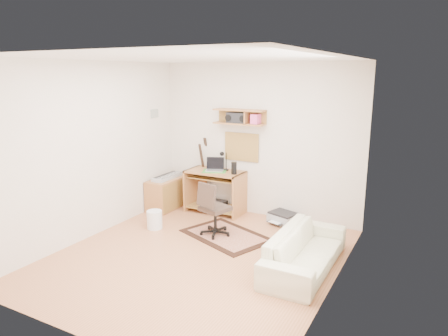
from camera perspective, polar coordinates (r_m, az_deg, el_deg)
The scene contains 22 objects.
floor at distance 5.71m, azimuth -3.74°, elevation -12.17°, with size 3.60×4.00×0.01m, color tan.
ceiling at distance 5.17m, azimuth -4.18°, elevation 15.01°, with size 3.60×4.00×0.01m, color white.
back_wall at distance 7.03m, azimuth 4.77°, elevation 3.80°, with size 3.60×0.01×2.60m, color silver.
left_wall at distance 6.42m, azimuth -17.75°, elevation 2.32°, with size 0.01×4.00×2.60m, color silver.
right_wall at distance 4.61m, azimuth 15.43°, elevation -1.56°, with size 0.01×4.00×2.60m, color silver.
wall_shelf at distance 6.99m, azimuth 2.13°, elevation 7.08°, with size 0.90×0.25×0.26m, color #B2743F.
cork_board at distance 7.16m, azimuth 2.46°, elevation 2.94°, with size 0.64×0.03×0.49m, color tan.
wall_photo at distance 7.46m, azimuth -9.58°, elevation 7.44°, with size 0.02×0.20×0.15m, color #4C8CBF.
desk at distance 7.29m, azimuth -1.22°, elevation -3.28°, with size 1.00×0.55×0.75m, color #B2743F, non-canonical shape.
laptop at distance 7.15m, azimuth -1.32°, elevation 0.46°, with size 0.31×0.31×0.23m, color silver, non-canonical shape.
speaker at distance 6.95m, azimuth 1.39°, elevation -0.02°, with size 0.09×0.09×0.21m, color black.
desk_lamp at distance 7.21m, azimuth 0.30°, elevation 0.97°, with size 0.11×0.11×0.33m, color black, non-canonical shape.
pencil_cup at distance 7.13m, azimuth 1.39°, elevation -0.16°, with size 0.07×0.07×0.10m, color #2F418D.
boombox at distance 7.00m, azimuth 1.88°, elevation 6.93°, with size 0.36×0.16×0.19m, color black.
rug at distance 6.36m, azimuth 0.32°, elevation -9.30°, with size 1.29×0.86×0.02m, color tan.
task_chair at distance 6.25m, azimuth -1.22°, elevation -5.61°, with size 0.44×0.44×0.85m, color #35271F, non-canonical shape.
cabinet at distance 7.65m, azimuth -7.71°, elevation -3.41°, with size 0.40×0.90×0.55m, color #B2743F.
music_keyboard at distance 7.57m, azimuth -7.78°, elevation -1.19°, with size 0.22×0.70×0.06m, color #B2B5BA.
guitar at distance 7.51m, azimuth -3.11°, elevation -0.70°, with size 0.34×0.21×1.28m, color #AD6835, non-canonical shape.
waste_basket at distance 6.69m, azimuth -9.58°, elevation -7.05°, with size 0.24×0.24×0.29m, color white.
printer at distance 6.94m, azimuth 8.20°, elevation -6.81°, with size 0.44×0.34×0.17m, color #A5A8AA.
sofa at distance 5.35m, azimuth 11.18°, elevation -10.27°, with size 1.69×0.49×0.66m, color beige.
Camera 1 is at (2.76, -4.37, 2.42)m, focal length 33.06 mm.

